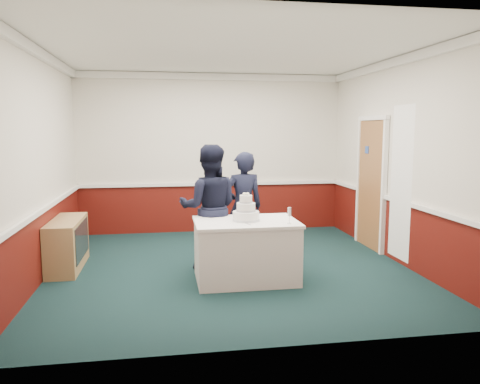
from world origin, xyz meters
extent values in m
plane|color=#122D29|center=(0.00, 0.00, 0.00)|extent=(5.00, 5.00, 0.00)
cube|color=silver|center=(0.00, 2.48, 1.50)|extent=(5.00, 0.05, 3.00)
cube|color=silver|center=(-2.48, 0.00, 1.50)|extent=(0.05, 5.00, 3.00)
cube|color=silver|center=(2.48, 0.00, 1.50)|extent=(0.05, 5.00, 3.00)
cube|color=white|center=(0.00, 0.00, 2.98)|extent=(5.00, 5.00, 0.05)
cube|color=#4E0F0A|center=(0.00, 2.48, 0.45)|extent=(5.00, 0.02, 0.90)
cube|color=white|center=(0.00, 2.47, 0.92)|extent=(4.98, 0.05, 0.06)
cube|color=white|center=(0.00, 2.46, 2.93)|extent=(5.00, 0.08, 0.12)
cube|color=#975B36|center=(2.46, 0.80, 1.05)|extent=(0.05, 0.90, 2.10)
cube|color=#234799|center=(2.44, 0.95, 1.62)|extent=(0.01, 0.12, 0.12)
cube|color=white|center=(2.42, -0.25, 1.20)|extent=(0.02, 0.60, 2.20)
cube|color=#9F774D|center=(-2.28, 0.35, 0.35)|extent=(0.40, 1.20, 0.70)
cube|color=black|center=(-2.07, 0.35, 0.40)|extent=(0.01, 1.00, 0.50)
cube|color=white|center=(0.12, -0.57, 0.38)|extent=(1.28, 0.88, 0.76)
cube|color=white|center=(0.12, -0.57, 0.77)|extent=(1.32, 0.92, 0.04)
cylinder|color=white|center=(0.12, -0.57, 0.85)|extent=(0.34, 0.34, 0.12)
cylinder|color=silver|center=(0.12, -0.57, 0.80)|extent=(0.35, 0.35, 0.03)
cylinder|color=white|center=(0.12, -0.57, 0.97)|extent=(0.24, 0.24, 0.11)
cylinder|color=silver|center=(0.12, -0.57, 0.92)|extent=(0.25, 0.25, 0.02)
cylinder|color=white|center=(0.12, -0.57, 1.07)|extent=(0.16, 0.16, 0.10)
cylinder|color=silver|center=(0.12, -0.57, 1.03)|extent=(0.17, 0.17, 0.02)
sphere|color=#EDE5C9|center=(0.12, -0.57, 1.14)|extent=(0.03, 0.03, 0.03)
sphere|color=#EDE5C9|center=(0.15, -0.55, 1.14)|extent=(0.03, 0.03, 0.03)
sphere|color=#EDE5C9|center=(0.10, -0.54, 1.14)|extent=(0.03, 0.03, 0.03)
sphere|color=#EDE5C9|center=(0.14, -0.59, 1.14)|extent=(0.03, 0.03, 0.03)
sphere|color=#EDE5C9|center=(0.10, -0.58, 1.14)|extent=(0.03, 0.03, 0.03)
cube|color=silver|center=(0.09, -0.77, 0.79)|extent=(0.09, 0.21, 0.00)
cylinder|color=silver|center=(0.62, -0.85, 0.79)|extent=(0.05, 0.05, 0.01)
cylinder|color=silver|center=(0.62, -0.85, 0.84)|extent=(0.01, 0.01, 0.09)
cylinder|color=silver|center=(0.62, -0.85, 0.94)|extent=(0.04, 0.04, 0.11)
imported|color=black|center=(-0.29, 0.01, 0.88)|extent=(0.93, 0.76, 1.75)
imported|color=black|center=(0.24, 0.34, 0.82)|extent=(0.64, 0.46, 1.63)
camera|label=1|loc=(-0.91, -6.40, 1.95)|focal=35.00mm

